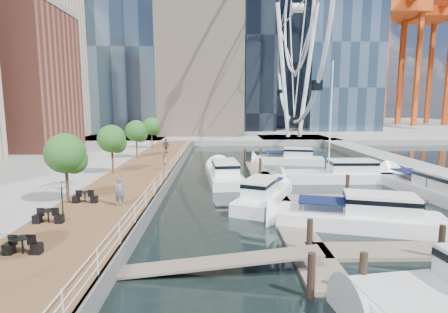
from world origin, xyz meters
name	(u,v)px	position (x,y,z in m)	size (l,w,h in m)	color
ground	(246,239)	(0.00, 0.00, 0.00)	(520.00, 520.00, 0.00)	black
boardwalk	(141,177)	(-9.00, 15.00, 0.50)	(6.00, 60.00, 1.00)	brown
seawall	(172,176)	(-6.00, 15.00, 0.50)	(0.25, 60.00, 1.00)	#595954
land_far	(222,126)	(0.00, 102.00, 0.50)	(200.00, 114.00, 1.00)	gray
breakwater	(408,167)	(20.00, 20.00, 0.50)	(4.00, 60.00, 1.00)	gray
pier	(294,139)	(14.00, 52.00, 0.50)	(14.00, 12.00, 1.00)	gray
railing	(171,166)	(-6.10, 15.00, 1.52)	(0.10, 60.00, 1.05)	white
floating_docks	(331,188)	(7.97, 9.98, 0.49)	(16.00, 34.00, 2.60)	#6D6051
ferris_wheel	(297,8)	(14.00, 52.00, 25.92)	(5.80, 45.60, 47.80)	white
port_cranes	(431,66)	(67.67, 95.67, 20.00)	(40.00, 52.00, 38.00)	#D84C14
street_trees	(112,139)	(-11.40, 14.00, 4.29)	(2.60, 42.60, 4.60)	#3F2B1C
cafe_tables	(37,229)	(-10.40, -2.00, 1.37)	(2.50, 13.70, 0.74)	black
yacht_foreground	(358,227)	(6.99, 1.72, 0.00)	(2.86, 10.66, 2.15)	white
pedestrian_near	(120,192)	(-7.79, 3.25, 1.91)	(0.66, 0.43, 1.81)	#505B6B
pedestrian_mid	(164,162)	(-6.90, 15.90, 1.83)	(0.80, 0.63, 1.65)	gray
pedestrian_far	(166,146)	(-8.40, 27.95, 1.99)	(1.15, 0.48, 1.97)	#393C47
moored_yachts	(333,186)	(9.00, 12.53, 0.00)	(21.31, 35.94, 11.50)	white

